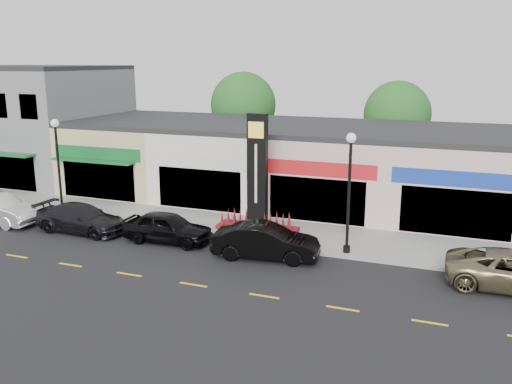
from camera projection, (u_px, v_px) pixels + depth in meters
ground at (166, 251)px, 25.28m from camera, size 120.00×120.00×0.00m
sidewalk at (206, 224)px, 29.21m from camera, size 52.00×4.30×0.15m
curb at (187, 237)px, 27.17m from camera, size 52.00×0.20×0.15m
building_grey_2story at (32, 122)px, 40.95m from camera, size 12.00×10.95×8.30m
shop_beige at (141, 152)px, 38.06m from camera, size 7.00×10.85×4.80m
shop_cream at (233, 158)px, 35.65m from camera, size 7.00×10.01×4.80m
shop_pink_w at (337, 165)px, 33.22m from camera, size 7.00×10.01×4.80m
shop_pink_e at (459, 174)px, 30.80m from camera, size 7.00×10.01×4.80m
tree_rear_west at (243, 105)px, 43.13m from camera, size 5.20×5.20×7.83m
tree_rear_mid at (397, 114)px, 39.06m from camera, size 4.80×4.80×7.29m
lamp_west_near at (58, 158)px, 29.49m from camera, size 0.44×0.44×5.47m
lamp_east_near at (349, 181)px, 23.96m from camera, size 0.44×0.44×5.47m
pylon_sign at (257, 190)px, 27.51m from camera, size 4.20×1.30×6.00m
car_dark_sedan at (81, 218)px, 28.01m from camera, size 2.15×5.02×1.44m
car_black_sedan at (167, 227)px, 26.40m from camera, size 1.88×4.49×1.52m
car_black_conv at (266, 242)px, 24.23m from camera, size 2.25×4.94×1.57m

